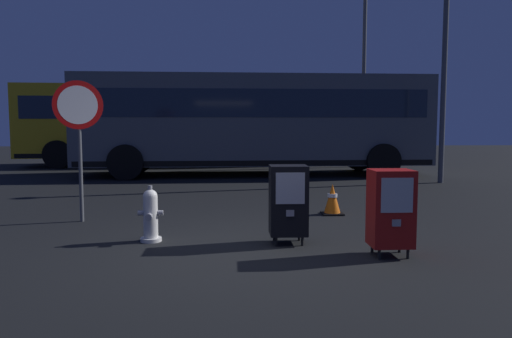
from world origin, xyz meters
TOP-DOWN VIEW (x-y plane):
  - ground_plane at (0.00, 0.00)m, footprint 60.00×60.00m
  - fire_hydrant at (-1.13, 0.57)m, footprint 0.33×0.31m
  - newspaper_box_primary at (1.80, -0.30)m, footprint 0.48×0.42m
  - newspaper_box_secondary at (0.67, 0.37)m, footprint 0.48×0.42m
  - stop_sign at (-2.45, 1.97)m, footprint 0.71×0.31m
  - traffic_cone at (1.68, 2.38)m, footprint 0.36×0.36m
  - bus_near at (0.66, 9.18)m, footprint 10.55×2.96m
  - bus_far at (-2.55, 13.09)m, footprint 10.62×3.23m
  - street_light_near_left at (5.53, 6.77)m, footprint 0.32×0.32m
  - street_light_near_right at (4.79, 11.79)m, footprint 0.32×0.32m

SIDE VIEW (x-z plane):
  - ground_plane at x=0.00m, z-range 0.00..0.00m
  - traffic_cone at x=1.68m, z-range -0.01..0.52m
  - fire_hydrant at x=-1.13m, z-range -0.02..0.72m
  - newspaper_box_primary at x=1.80m, z-range 0.06..1.08m
  - newspaper_box_secondary at x=0.67m, z-range 0.06..1.08m
  - stop_sign at x=-2.45m, z-range 0.49..2.72m
  - bus_near at x=0.66m, z-range 0.21..3.21m
  - bus_far at x=-2.55m, z-range 0.21..3.21m
  - street_light_near_left at x=5.53m, z-range 0.55..7.17m
  - street_light_near_right at x=4.79m, z-range 0.56..7.66m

